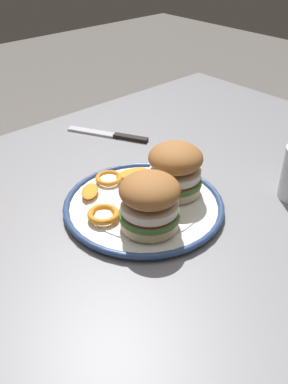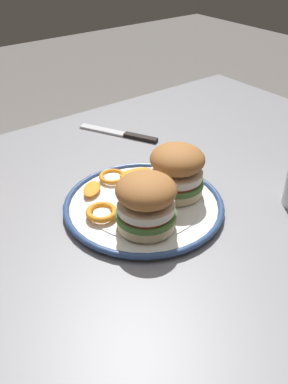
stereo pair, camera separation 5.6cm
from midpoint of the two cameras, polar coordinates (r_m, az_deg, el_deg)
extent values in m
cube|color=gray|center=(0.85, -2.79, -2.63)|extent=(1.41, 0.94, 0.03)
cube|color=gray|center=(1.67, 5.64, 2.38)|extent=(0.06, 0.06, 0.69)
cylinder|color=white|center=(0.83, -1.94, -2.01)|extent=(0.29, 0.29, 0.01)
torus|color=navy|center=(0.82, -1.95, -1.67)|extent=(0.31, 0.31, 0.01)
cylinder|color=white|center=(0.82, -1.95, -1.61)|extent=(0.22, 0.22, 0.00)
cylinder|color=beige|center=(0.85, 2.19, 0.71)|extent=(0.10, 0.10, 0.02)
cylinder|color=#477033|center=(0.84, 2.21, 1.51)|extent=(0.11, 0.11, 0.01)
cylinder|color=#BC3828|center=(0.84, 2.22, 1.98)|extent=(0.10, 0.10, 0.01)
cylinder|color=silver|center=(0.83, 2.24, 2.57)|extent=(0.10, 0.10, 0.01)
ellipsoid|color=#A36633|center=(0.81, 2.29, 4.56)|extent=(0.14, 0.14, 0.05)
cylinder|color=beige|center=(0.76, -1.40, -3.88)|extent=(0.10, 0.10, 0.02)
cylinder|color=#477033|center=(0.75, -1.42, -3.03)|extent=(0.11, 0.11, 0.01)
cylinder|color=#BC3828|center=(0.74, -1.42, -2.53)|extent=(0.10, 0.10, 0.01)
cylinder|color=silver|center=(0.74, -1.44, -1.90)|extent=(0.10, 0.10, 0.01)
ellipsoid|color=#A36633|center=(0.72, -1.47, 0.24)|extent=(0.12, 0.12, 0.05)
torus|color=orange|center=(0.89, -6.33, 1.94)|extent=(0.06, 0.06, 0.01)
cylinder|color=#F4E5C6|center=(0.89, -6.32, 1.78)|extent=(0.03, 0.03, 0.00)
ellipsoid|color=orange|center=(0.90, -3.41, 2.52)|extent=(0.08, 0.05, 0.01)
ellipsoid|color=orange|center=(0.85, -9.12, 0.06)|extent=(0.06, 0.06, 0.01)
torus|color=orange|center=(0.78, -7.50, -3.02)|extent=(0.07, 0.07, 0.01)
cylinder|color=#F4E5C6|center=(0.78, -7.48, -3.26)|extent=(0.03, 0.03, 0.00)
cube|color=silver|center=(1.13, -8.46, 7.94)|extent=(0.08, 0.13, 0.01)
cube|color=black|center=(1.09, -3.29, 7.14)|extent=(0.06, 0.09, 0.01)
camera|label=1|loc=(0.03, -91.99, -1.32)|focal=39.85mm
camera|label=2|loc=(0.03, 88.01, 1.32)|focal=39.85mm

